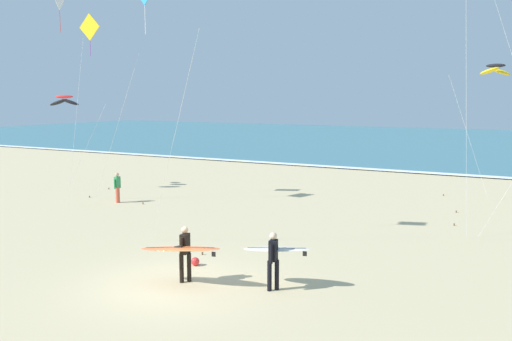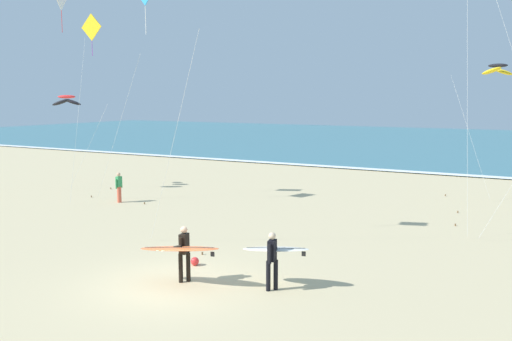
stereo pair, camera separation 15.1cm
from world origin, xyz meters
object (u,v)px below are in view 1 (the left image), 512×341
object	(u,v)px
surfer_lead	(182,250)
kite_diamond_ivory_mid	(60,2)
kite_arc_scarlet_far	(65,100)
kite_arc_charcoal_high	(495,70)
kite_diamond_golden_low	(91,32)
beach_ball	(195,261)
bystander_green_top	(117,187)
surfer_trailing	(275,253)

from	to	relation	value
surfer_lead	kite_diamond_ivory_mid	distance (m)	16.57
surfer_lead	kite_arc_scarlet_far	xyz separation A→B (m)	(-16.31, 10.66, 4.26)
kite_arc_scarlet_far	kite_arc_charcoal_high	distance (m)	24.10
kite_diamond_ivory_mid	kite_arc_scarlet_far	bearing A→B (deg)	137.52
kite_arc_scarlet_far	kite_arc_charcoal_high	size ratio (longest dim) A/B	0.78
kite_diamond_golden_low	kite_arc_charcoal_high	bearing A→B (deg)	26.73
kite_arc_charcoal_high	beach_ball	world-z (taller)	kite_arc_charcoal_high
bystander_green_top	kite_arc_charcoal_high	bearing A→B (deg)	29.61
kite_diamond_ivory_mid	bystander_green_top	world-z (taller)	kite_diamond_ivory_mid
kite_diamond_golden_low	surfer_trailing	bearing A→B (deg)	-28.35
kite_arc_scarlet_far	beach_ball	distance (m)	18.72
surfer_trailing	kite_diamond_golden_low	world-z (taller)	kite_diamond_golden_low
bystander_green_top	beach_ball	distance (m)	12.23
surfer_trailing	kite_arc_charcoal_high	bearing A→B (deg)	77.56
kite_arc_scarlet_far	bystander_green_top	distance (m)	7.47
kite_arc_charcoal_high	beach_ball	bearing A→B (deg)	-113.02
beach_ball	bystander_green_top	bearing A→B (deg)	144.36
surfer_lead	kite_arc_charcoal_high	size ratio (longest dim) A/B	0.36
kite_diamond_ivory_mid	beach_ball	size ratio (longest dim) A/B	39.65
surfer_trailing	beach_ball	bearing A→B (deg)	168.09
surfer_trailing	kite_diamond_golden_low	bearing A→B (deg)	151.65
kite_arc_charcoal_high	surfer_trailing	bearing A→B (deg)	-102.44
kite_arc_scarlet_far	beach_ball	size ratio (longest dim) A/B	20.12
kite_diamond_golden_low	bystander_green_top	xyz separation A→B (m)	(1.71, -0.24, -8.09)
kite_diamond_ivory_mid	beach_ball	xyz separation A→B (m)	(11.38, -5.14, -9.95)
kite_arc_scarlet_far	kite_diamond_golden_low	xyz separation A→B (m)	(3.96, -1.63, 3.59)
kite_arc_charcoal_high	bystander_green_top	world-z (taller)	kite_arc_charcoal_high
kite_diamond_golden_low	beach_ball	distance (m)	16.32
surfer_lead	kite_diamond_golden_low	xyz separation A→B (m)	(-12.36, 9.03, 7.85)
kite_diamond_ivory_mid	surfer_trailing	bearing A→B (deg)	-21.67
kite_arc_scarlet_far	bystander_green_top	xyz separation A→B (m)	(5.67, -1.87, -4.50)
kite_diamond_ivory_mid	kite_arc_charcoal_high	world-z (taller)	kite_diamond_ivory_mid
kite_arc_charcoal_high	bystander_green_top	size ratio (longest dim) A/B	4.54
kite_diamond_ivory_mid	kite_arc_scarlet_far	xyz separation A→B (m)	(-4.21, 3.85, -4.78)
kite_arc_scarlet_far	kite_arc_charcoal_high	world-z (taller)	kite_arc_charcoal_high
kite_arc_scarlet_far	surfer_trailing	bearing A→B (deg)	-27.15
kite_diamond_golden_low	beach_ball	xyz separation A→B (m)	(11.64, -7.36, -8.76)
bystander_green_top	beach_ball	xyz separation A→B (m)	(9.92, -7.11, -0.67)
surfer_trailing	kite_diamond_golden_low	distance (m)	18.68
kite_arc_scarlet_far	beach_ball	bearing A→B (deg)	-29.96
kite_arc_charcoal_high	kite_diamond_golden_low	distance (m)	21.12
surfer_trailing	beach_ball	size ratio (longest dim) A/B	7.40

